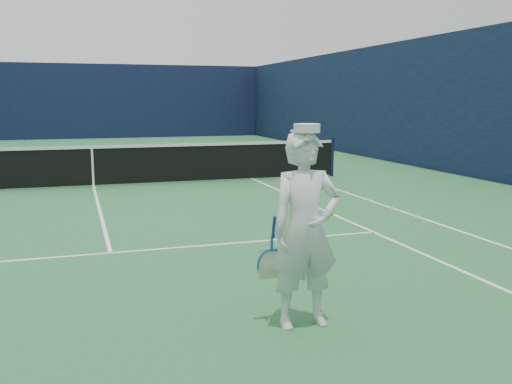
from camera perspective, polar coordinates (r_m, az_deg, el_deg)
ground at (r=14.50m, az=-15.93°, el=0.51°), size 80.00×80.00×0.00m
court_markings at (r=14.49m, az=-15.93°, el=0.52°), size 11.03×23.83×0.01m
windscreen_fence at (r=14.34m, az=-16.29°, el=8.43°), size 20.12×36.12×4.00m
tennis_net at (r=14.42m, az=-16.03°, el=2.69°), size 12.88×0.09×1.07m
tennis_player at (r=5.31m, az=4.95°, el=-3.74°), size 0.77×0.47×1.90m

